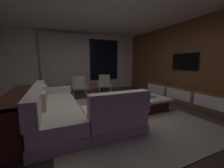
{
  "coord_description": "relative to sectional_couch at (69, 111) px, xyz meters",
  "views": [
    {
      "loc": [
        -1.21,
        -3.05,
        1.3
      ],
      "look_at": [
        0.77,
        1.4,
        0.56
      ],
      "focal_mm": 21.98,
      "sensor_mm": 36.0,
      "label": 1
    }
  ],
  "objects": [
    {
      "name": "console_table_behind_couch",
      "position": [
        -0.91,
        0.13,
        0.13
      ],
      "size": [
        0.4,
        2.1,
        0.74
      ],
      "color": "#3C1C11",
      "rests_on": "floor"
    },
    {
      "name": "accent_chair_by_curtain",
      "position": [
        0.7,
        2.65,
        0.14
      ],
      "size": [
        0.57,
        0.59,
        0.78
      ],
      "color": "#B2ADA0",
      "rests_on": "floor"
    },
    {
      "name": "book_stack_on_coffee_table",
      "position": [
        2.15,
        0.03,
        0.1
      ],
      "size": [
        0.28,
        0.19,
        0.05
      ],
      "color": "#7FAD77",
      "rests_on": "coffee_table"
    },
    {
      "name": "mounted_tv",
      "position": [
        3.86,
        0.39,
        1.06
      ],
      "size": [
        0.05,
        0.97,
        0.57
      ],
      "color": "black"
    },
    {
      "name": "floor",
      "position": [
        0.9,
        0.14,
        -0.29
      ],
      "size": [
        9.2,
        9.2,
        0.0
      ],
      "primitive_type": "plane",
      "color": "#332B26"
    },
    {
      "name": "coffee_table",
      "position": [
        2.06,
        0.22,
        -0.1
      ],
      "size": [
        1.16,
        1.16,
        0.36
      ],
      "color": "#3C1C11",
      "rests_on": "floor"
    },
    {
      "name": "media_wall",
      "position": [
        3.96,
        0.14,
        1.06
      ],
      "size": [
        0.12,
        7.8,
        2.7
      ],
      "color": "brown",
      "rests_on": "floor"
    },
    {
      "name": "side_stool",
      "position": [
        1.3,
        2.7,
        0.08
      ],
      "size": [
        0.32,
        0.32,
        0.46
      ],
      "color": "#BF4C1E",
      "rests_on": "floor"
    },
    {
      "name": "media_console",
      "position": [
        3.67,
        0.19,
        -0.04
      ],
      "size": [
        0.46,
        3.1,
        0.52
      ],
      "color": "brown",
      "rests_on": "floor"
    },
    {
      "name": "back_wall_with_window",
      "position": [
        0.84,
        3.75,
        1.05
      ],
      "size": [
        6.6,
        0.3,
        2.7
      ],
      "color": "silver",
      "rests_on": "floor"
    },
    {
      "name": "sectional_couch",
      "position": [
        0.0,
        0.0,
        0.0
      ],
      "size": [
        1.98,
        2.5,
        0.82
      ],
      "color": "#A49C8C",
      "rests_on": "floor"
    },
    {
      "name": "area_rug",
      "position": [
        1.25,
        0.04,
        -0.28
      ],
      "size": [
        3.2,
        3.8,
        0.01
      ],
      "primitive_type": "cube",
      "color": "gray",
      "rests_on": "floor"
    },
    {
      "name": "accent_chair_near_window",
      "position": [
        1.84,
        2.72,
        0.14
      ],
      "size": [
        0.68,
        0.69,
        0.78
      ],
      "color": "#B2ADA0",
      "rests_on": "floor"
    }
  ]
}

